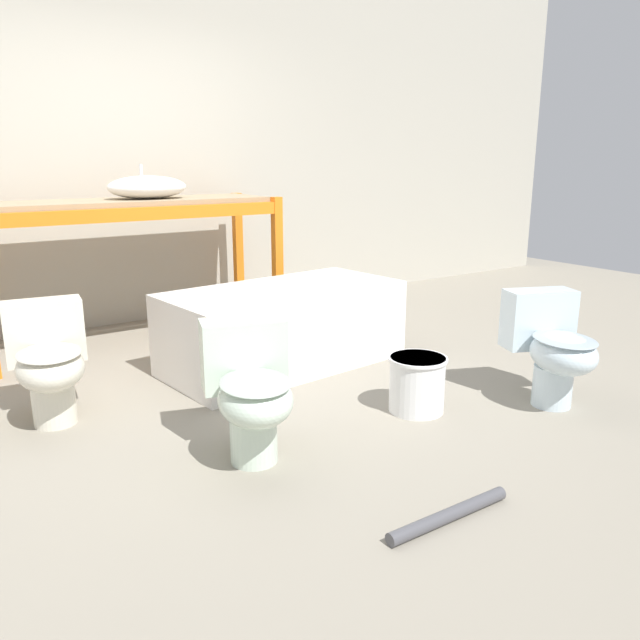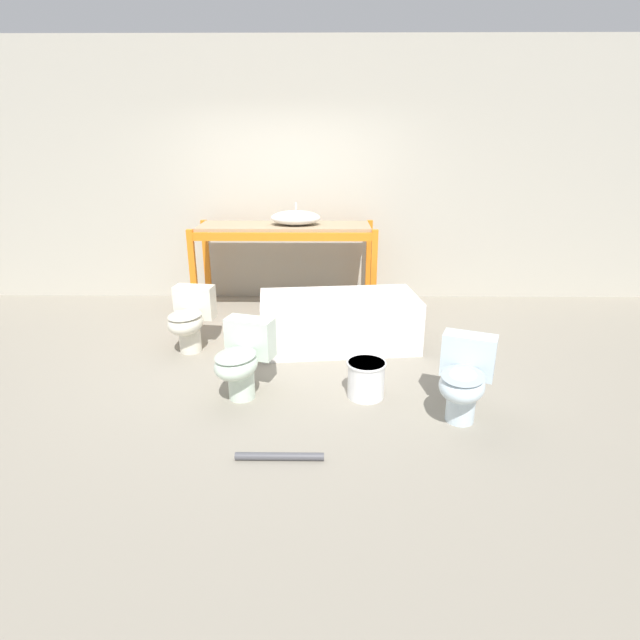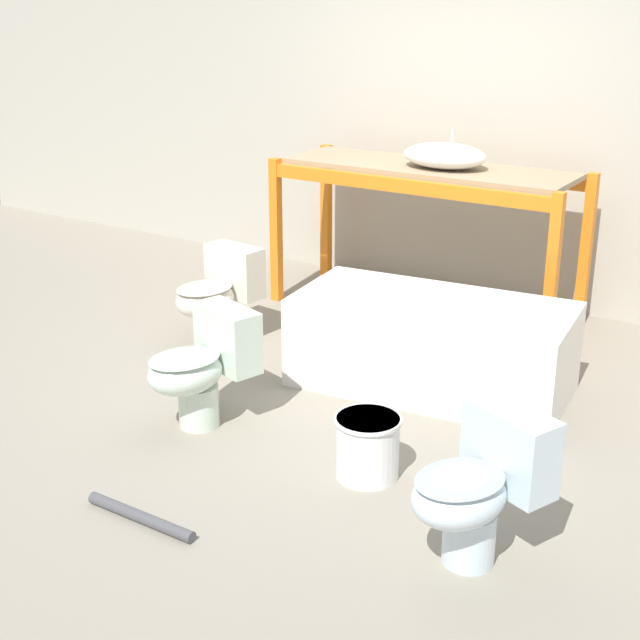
{
  "view_description": "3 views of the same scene",
  "coord_description": "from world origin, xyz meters",
  "px_view_note": "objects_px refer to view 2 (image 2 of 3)",
  "views": [
    {
      "loc": [
        -1.42,
        -3.36,
        1.36
      ],
      "look_at": [
        0.41,
        -0.64,
        0.52
      ],
      "focal_mm": 35.0,
      "sensor_mm": 36.0,
      "label": 1
    },
    {
      "loc": [
        0.5,
        -4.69,
        2.03
      ],
      "look_at": [
        0.46,
        -0.65,
        0.56
      ],
      "focal_mm": 28.0,
      "sensor_mm": 36.0,
      "label": 2
    },
    {
      "loc": [
        2.7,
        -4.28,
        2.23
      ],
      "look_at": [
        0.42,
        -0.73,
        0.65
      ],
      "focal_mm": 50.0,
      "sensor_mm": 36.0,
      "label": 3
    }
  ],
  "objects_px": {
    "toilet_extra": "(464,378)",
    "bucket_white": "(366,379)",
    "sink_basin": "(296,218)",
    "toilet_near": "(190,318)",
    "toilet_far": "(242,358)",
    "bathtub_main": "(339,317)"
  },
  "relations": [
    {
      "from": "toilet_near",
      "to": "bucket_white",
      "type": "height_order",
      "value": "toilet_near"
    },
    {
      "from": "toilet_near",
      "to": "toilet_far",
      "type": "bearing_deg",
      "value": -47.42
    },
    {
      "from": "bucket_white",
      "to": "bathtub_main",
      "type": "bearing_deg",
      "value": 100.34
    },
    {
      "from": "toilet_near",
      "to": "bucket_white",
      "type": "distance_m",
      "value": 1.97
    },
    {
      "from": "sink_basin",
      "to": "toilet_near",
      "type": "relative_size",
      "value": 0.93
    },
    {
      "from": "toilet_far",
      "to": "bucket_white",
      "type": "bearing_deg",
      "value": 16.76
    },
    {
      "from": "sink_basin",
      "to": "bucket_white",
      "type": "distance_m",
      "value": 2.53
    },
    {
      "from": "bathtub_main",
      "to": "sink_basin",
      "type": "bearing_deg",
      "value": 107.4
    },
    {
      "from": "bathtub_main",
      "to": "toilet_near",
      "type": "relative_size",
      "value": 2.64
    },
    {
      "from": "bathtub_main",
      "to": "toilet_far",
      "type": "xyz_separation_m",
      "value": [
        -0.82,
        -1.09,
        0.04
      ]
    },
    {
      "from": "bucket_white",
      "to": "sink_basin",
      "type": "bearing_deg",
      "value": 107.33
    },
    {
      "from": "toilet_extra",
      "to": "bucket_white",
      "type": "distance_m",
      "value": 0.8
    },
    {
      "from": "toilet_near",
      "to": "bathtub_main",
      "type": "bearing_deg",
      "value": 12.2
    },
    {
      "from": "bathtub_main",
      "to": "toilet_extra",
      "type": "height_order",
      "value": "toilet_extra"
    },
    {
      "from": "sink_basin",
      "to": "toilet_extra",
      "type": "xyz_separation_m",
      "value": [
        1.4,
        -2.56,
        -0.82
      ]
    },
    {
      "from": "sink_basin",
      "to": "bathtub_main",
      "type": "relative_size",
      "value": 0.35
    },
    {
      "from": "bathtub_main",
      "to": "toilet_near",
      "type": "bearing_deg",
      "value": 178.41
    },
    {
      "from": "toilet_extra",
      "to": "bucket_white",
      "type": "xyz_separation_m",
      "value": [
        -0.71,
        0.34,
        -0.18
      ]
    },
    {
      "from": "bucket_white",
      "to": "toilet_far",
      "type": "bearing_deg",
      "value": 179.57
    },
    {
      "from": "bathtub_main",
      "to": "toilet_far",
      "type": "relative_size",
      "value": 2.53
    },
    {
      "from": "toilet_extra",
      "to": "bucket_white",
      "type": "relative_size",
      "value": 2.06
    },
    {
      "from": "toilet_far",
      "to": "toilet_extra",
      "type": "relative_size",
      "value": 0.98
    }
  ]
}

